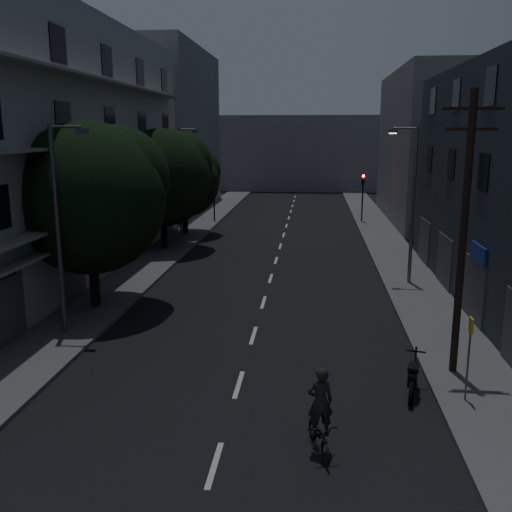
% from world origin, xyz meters
% --- Properties ---
extents(ground, '(160.00, 160.00, 0.00)m').
position_xyz_m(ground, '(0.00, 25.00, 0.00)').
color(ground, black).
rests_on(ground, ground).
extents(sidewalk_left, '(3.00, 90.00, 0.15)m').
position_xyz_m(sidewalk_left, '(-7.50, 25.00, 0.07)').
color(sidewalk_left, '#565659').
rests_on(sidewalk_left, ground).
extents(sidewalk_right, '(3.00, 90.00, 0.15)m').
position_xyz_m(sidewalk_right, '(7.50, 25.00, 0.07)').
color(sidewalk_right, '#565659').
rests_on(sidewalk_right, ground).
extents(lane_markings, '(0.15, 60.50, 0.01)m').
position_xyz_m(lane_markings, '(0.00, 31.25, 0.01)').
color(lane_markings, beige).
rests_on(lane_markings, ground).
extents(building_left, '(7.00, 36.00, 14.00)m').
position_xyz_m(building_left, '(-11.98, 18.00, 6.99)').
color(building_left, '#A4A49F').
rests_on(building_left, ground).
extents(building_far_left, '(6.00, 20.00, 16.00)m').
position_xyz_m(building_far_left, '(-12.00, 48.00, 8.00)').
color(building_far_left, slate).
rests_on(building_far_left, ground).
extents(building_far_right, '(6.00, 20.00, 13.00)m').
position_xyz_m(building_far_right, '(12.00, 42.00, 6.50)').
color(building_far_right, slate).
rests_on(building_far_right, ground).
extents(building_far_end, '(24.00, 8.00, 10.00)m').
position_xyz_m(building_far_end, '(0.00, 70.00, 5.00)').
color(building_far_end, slate).
rests_on(building_far_end, ground).
extents(tree_near, '(6.67, 6.67, 8.22)m').
position_xyz_m(tree_near, '(-7.41, 13.79, 5.30)').
color(tree_near, black).
rests_on(tree_near, sidewalk_left).
extents(tree_mid, '(6.48, 6.48, 7.98)m').
position_xyz_m(tree_mid, '(-7.70, 27.03, 5.13)').
color(tree_mid, black).
rests_on(tree_mid, sidewalk_left).
extents(tree_far, '(5.47, 5.47, 6.76)m').
position_xyz_m(tree_far, '(-7.56, 32.78, 4.39)').
color(tree_far, black).
rests_on(tree_far, sidewalk_left).
extents(traffic_signal_far_right, '(0.28, 0.37, 4.10)m').
position_xyz_m(traffic_signal_far_right, '(6.52, 40.21, 3.10)').
color(traffic_signal_far_right, black).
rests_on(traffic_signal_far_right, sidewalk_right).
extents(traffic_signal_far_left, '(0.28, 0.37, 4.10)m').
position_xyz_m(traffic_signal_far_left, '(-6.54, 39.67, 3.10)').
color(traffic_signal_far_left, black).
rests_on(traffic_signal_far_left, sidewalk_left).
extents(street_lamp_left_near, '(1.51, 0.25, 8.00)m').
position_xyz_m(street_lamp_left_near, '(-7.30, 10.31, 4.60)').
color(street_lamp_left_near, '#54585C').
rests_on(street_lamp_left_near, sidewalk_left).
extents(street_lamp_right, '(1.51, 0.25, 8.00)m').
position_xyz_m(street_lamp_right, '(7.21, 19.45, 4.60)').
color(street_lamp_right, slate).
rests_on(street_lamp_right, sidewalk_right).
extents(street_lamp_left_far, '(1.51, 0.25, 8.00)m').
position_xyz_m(street_lamp_left_far, '(-7.31, 30.67, 4.60)').
color(street_lamp_left_far, slate).
rests_on(street_lamp_left_far, sidewalk_left).
extents(utility_pole, '(1.80, 0.24, 9.00)m').
position_xyz_m(utility_pole, '(6.95, 7.95, 4.87)').
color(utility_pole, black).
rests_on(utility_pole, sidewalk_right).
extents(bus_stop_sign, '(0.06, 0.35, 2.52)m').
position_xyz_m(bus_stop_sign, '(6.82, 5.86, 1.89)').
color(bus_stop_sign, '#595B60').
rests_on(bus_stop_sign, sidewalk_right).
extents(motorcycle, '(0.76, 2.06, 1.34)m').
position_xyz_m(motorcycle, '(5.38, 6.31, 0.53)').
color(motorcycle, black).
rests_on(motorcycle, ground).
extents(cyclist, '(1.08, 1.90, 2.28)m').
position_xyz_m(cyclist, '(2.52, 2.82, 0.77)').
color(cyclist, black).
rests_on(cyclist, ground).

